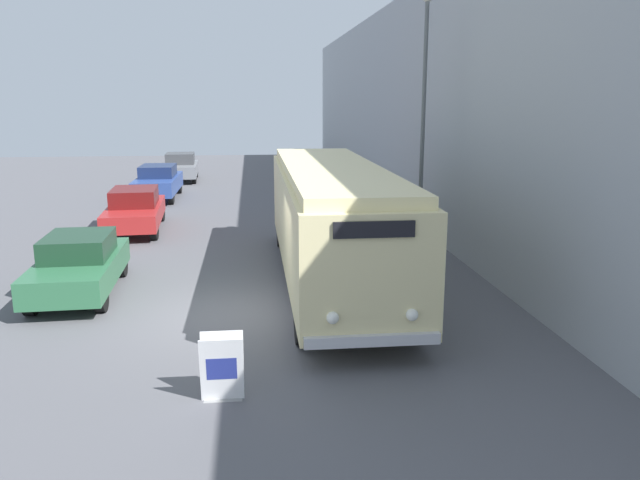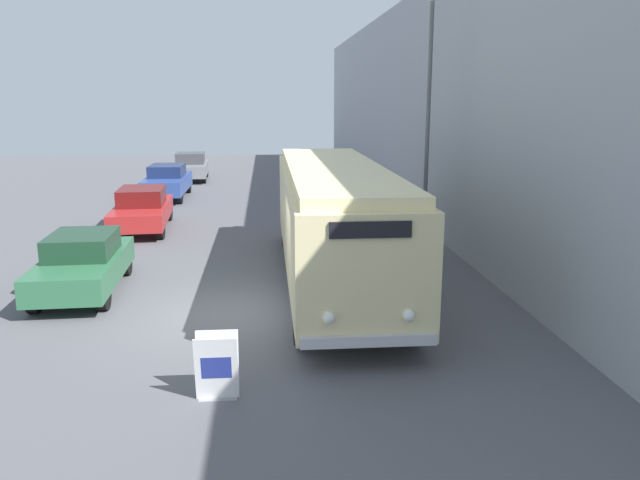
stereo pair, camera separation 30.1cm
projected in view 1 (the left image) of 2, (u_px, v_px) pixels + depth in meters
ground_plane at (229, 315)px, 13.70m from camera, size 80.00×80.00×0.00m
building_wall_right at (418, 108)px, 23.15m from camera, size 0.30×60.00×8.64m
vintage_bus at (332, 217)px, 15.84m from camera, size 2.50×11.14×3.03m
sign_board at (222, 369)px, 9.76m from camera, size 0.67×0.40×1.08m
streetlamp at (424, 92)px, 17.79m from camera, size 0.36×0.36×7.62m
parked_car_near at (79, 265)px, 15.06m from camera, size 1.92×4.34×1.45m
parked_car_mid at (135, 209)px, 22.32m from camera, size 2.13×4.88×1.51m
parked_car_far at (158, 182)px, 29.41m from camera, size 1.82×4.77×1.58m
parked_car_distant at (181, 167)px, 35.90m from camera, size 2.06×4.41×1.58m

